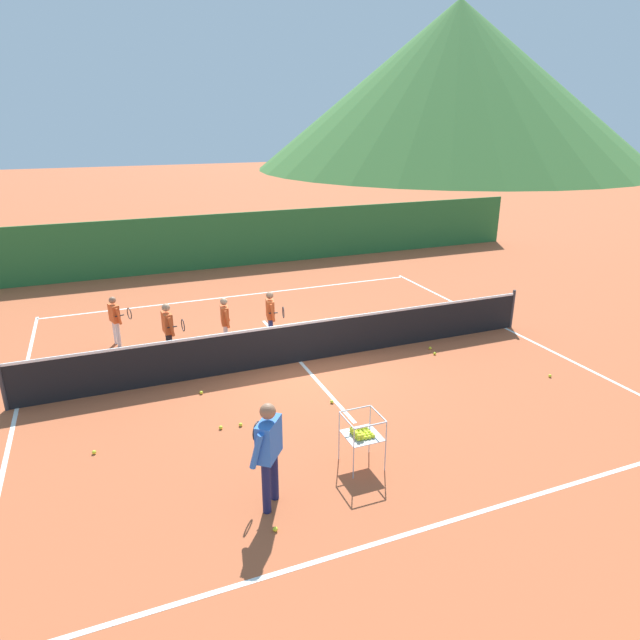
{
  "coord_description": "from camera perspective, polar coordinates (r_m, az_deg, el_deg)",
  "views": [
    {
      "loc": [
        -3.99,
        -11.12,
        5.34
      ],
      "look_at": [
        0.28,
        -0.53,
        1.18
      ],
      "focal_mm": 31.19,
      "sensor_mm": 36.0,
      "label": 1
    }
  ],
  "objects": [
    {
      "name": "ground_plane",
      "position": [
        12.96,
        -2.05,
        -4.31
      ],
      "size": [
        120.0,
        120.0,
        0.0
      ],
      "primitive_type": "plane",
      "color": "#B25633"
    },
    {
      "name": "line_baseline_near",
      "position": [
        8.46,
        12.64,
        -19.64
      ],
      "size": [
        11.78,
        0.08,
        0.01
      ],
      "primitive_type": "cube",
      "color": "white",
      "rests_on": "ground"
    },
    {
      "name": "line_baseline_far",
      "position": [
        17.92,
        -8.13,
        2.51
      ],
      "size": [
        11.78,
        0.08,
        0.01
      ],
      "primitive_type": "cube",
      "color": "white",
      "rests_on": "ground"
    },
    {
      "name": "line_sideline_west",
      "position": [
        12.48,
        -28.66,
        -7.96
      ],
      "size": [
        0.08,
        11.42,
        0.01
      ],
      "primitive_type": "cube",
      "color": "white",
      "rests_on": "ground"
    },
    {
      "name": "line_sideline_east",
      "position": [
        15.8,
        18.45,
        -0.78
      ],
      "size": [
        0.08,
        11.42,
        0.01
      ],
      "primitive_type": "cube",
      "color": "white",
      "rests_on": "ground"
    },
    {
      "name": "line_service_center",
      "position": [
        12.96,
        -2.05,
        -4.3
      ],
      "size": [
        0.08,
        5.97,
        0.01
      ],
      "primitive_type": "cube",
      "color": "white",
      "rests_on": "ground"
    },
    {
      "name": "tennis_net",
      "position": [
        12.76,
        -2.08,
        -2.27
      ],
      "size": [
        12.2,
        0.08,
        1.05
      ],
      "color": "#333338",
      "rests_on": "ground"
    },
    {
      "name": "instructor",
      "position": [
        8.04,
        -5.3,
        -12.71
      ],
      "size": [
        0.59,
        0.81,
        1.67
      ],
      "color": "#191E4C",
      "rests_on": "ground"
    },
    {
      "name": "student_0",
      "position": [
        14.54,
        -20.27,
        0.37
      ],
      "size": [
        0.53,
        0.54,
        1.26
      ],
      "color": "silver",
      "rests_on": "ground"
    },
    {
      "name": "student_1",
      "position": [
        13.25,
        -15.3,
        -0.62
      ],
      "size": [
        0.45,
        0.63,
        1.38
      ],
      "color": "black",
      "rests_on": "ground"
    },
    {
      "name": "student_2",
      "position": [
        13.61,
        -9.72,
        0.15
      ],
      "size": [
        0.29,
        0.52,
        1.29
      ],
      "color": "silver",
      "rests_on": "ground"
    },
    {
      "name": "student_3",
      "position": [
        13.83,
        -5.07,
        0.79
      ],
      "size": [
        0.42,
        0.69,
        1.33
      ],
      "color": "navy",
      "rests_on": "ground"
    },
    {
      "name": "ball_cart",
      "position": [
        9.09,
        4.27,
        -11.57
      ],
      "size": [
        0.58,
        0.58,
        0.9
      ],
      "color": "#B7B7BC",
      "rests_on": "ground"
    },
    {
      "name": "tennis_ball_0",
      "position": [
        10.49,
        -8.15,
        -10.58
      ],
      "size": [
        0.07,
        0.07,
        0.07
      ],
      "primitive_type": "sphere",
      "color": "yellow",
      "rests_on": "ground"
    },
    {
      "name": "tennis_ball_1",
      "position": [
        13.59,
        11.69,
        -3.38
      ],
      "size": [
        0.07,
        0.07,
        0.07
      ],
      "primitive_type": "sphere",
      "color": "yellow",
      "rests_on": "ground"
    },
    {
      "name": "tennis_ball_2",
      "position": [
        10.36,
        -22.17,
        -12.45
      ],
      "size": [
        0.07,
        0.07,
        0.07
      ],
      "primitive_type": "sphere",
      "color": "yellow",
      "rests_on": "ground"
    },
    {
      "name": "tennis_ball_3",
      "position": [
        10.46,
        -10.15,
        -10.8
      ],
      "size": [
        0.07,
        0.07,
        0.07
      ],
      "primitive_type": "sphere",
      "color": "yellow",
      "rests_on": "ground"
    },
    {
      "name": "tennis_ball_4",
      "position": [
        11.75,
        -12.09,
        -7.29
      ],
      "size": [
        0.07,
        0.07,
        0.07
      ],
      "primitive_type": "sphere",
      "color": "yellow",
      "rests_on": "ground"
    },
    {
      "name": "tennis_ball_5",
      "position": [
        13.88,
        11.24,
        -2.84
      ],
      "size": [
        0.07,
        0.07,
        0.07
      ],
      "primitive_type": "sphere",
      "color": "yellow",
      "rests_on": "ground"
    },
    {
      "name": "tennis_ball_6",
      "position": [
        11.15,
        1.23,
        -8.37
      ],
      "size": [
        0.07,
        0.07,
        0.07
      ],
      "primitive_type": "sphere",
      "color": "yellow",
      "rests_on": "ground"
    },
    {
      "name": "tennis_ball_7",
      "position": [
        8.16,
        -4.61,
        -20.61
      ],
      "size": [
        0.07,
        0.07,
        0.07
      ],
      "primitive_type": "sphere",
      "color": "yellow",
      "rests_on": "ground"
    },
    {
      "name": "tennis_ball_8",
      "position": [
        13.2,
        22.53,
        -5.31
      ],
      "size": [
        0.07,
        0.07,
        0.07
      ],
      "primitive_type": "sphere",
      "color": "yellow",
      "rests_on": "ground"
    },
    {
      "name": "windscreen_fence",
      "position": [
        21.2,
        -10.78,
        7.91
      ],
      "size": [
        25.93,
        0.08,
        2.03
      ],
      "primitive_type": "cube",
      "color": "#286B33",
      "rests_on": "ground"
    },
    {
      "name": "hill_0",
      "position": [
        66.37,
        13.62,
        22.24
      ],
      "size": [
        42.57,
        42.57,
        16.95
      ],
      "primitive_type": "cone",
      "color": "#427A38",
      "rests_on": "ground"
    }
  ]
}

